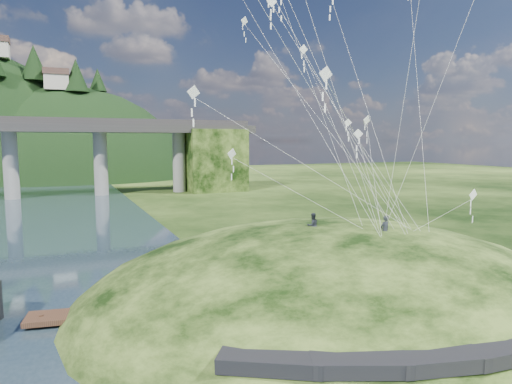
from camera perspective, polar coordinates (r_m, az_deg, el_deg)
name	(u,v)px	position (r m, az deg, el deg)	size (l,w,h in m)	color
ground	(234,328)	(27.12, -2.78, -16.60)	(320.00, 320.00, 0.00)	black
grass_hill	(333,319)	(32.75, 9.60, -15.37)	(36.00, 32.00, 13.00)	black
footpath	(474,338)	(22.87, 25.56, -16.09)	(22.29, 5.84, 0.83)	black
wooden_dock	(136,310)	(29.43, -14.83, -14.11)	(12.43, 3.92, 0.88)	#351F15
kite_flyers	(342,214)	(30.36, 10.76, -2.72)	(4.40, 3.55, 1.96)	#242730
kite_swarm	(310,37)	(33.73, 6.77, 18.68)	(18.68, 17.21, 21.14)	white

